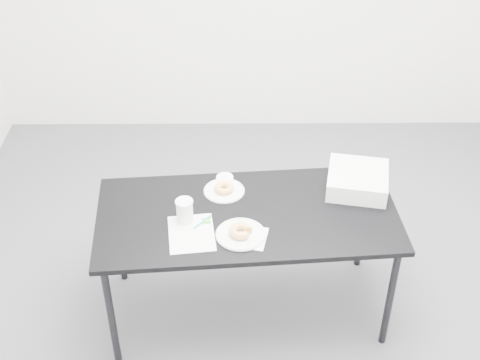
{
  "coord_description": "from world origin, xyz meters",
  "views": [
    {
      "loc": [
        -0.1,
        -2.84,
        3.02
      ],
      "look_at": [
        -0.08,
        0.02,
        0.88
      ],
      "focal_mm": 50.0,
      "sensor_mm": 36.0,
      "label": 1
    }
  ],
  "objects_px": {
    "coffee_cup": "(185,211)",
    "bakery_box": "(357,180)",
    "table": "(247,221)",
    "pen": "(202,222)",
    "scorecard": "(191,233)",
    "donut_near": "(241,231)",
    "donut_far": "(224,188)",
    "plate_far": "(224,191)",
    "plate_near": "(241,234)"
  },
  "relations": [
    {
      "from": "scorecard",
      "to": "coffee_cup",
      "type": "height_order",
      "value": "coffee_cup"
    },
    {
      "from": "donut_near",
      "to": "pen",
      "type": "bearing_deg",
      "value": 153.32
    },
    {
      "from": "donut_near",
      "to": "bakery_box",
      "type": "distance_m",
      "value": 0.77
    },
    {
      "from": "scorecard",
      "to": "bakery_box",
      "type": "bearing_deg",
      "value": 15.79
    },
    {
      "from": "plate_near",
      "to": "bakery_box",
      "type": "xyz_separation_m",
      "value": [
        0.65,
        0.4,
        0.05
      ]
    },
    {
      "from": "plate_far",
      "to": "coffee_cup",
      "type": "xyz_separation_m",
      "value": [
        -0.2,
        -0.25,
        0.06
      ]
    },
    {
      "from": "plate_near",
      "to": "donut_near",
      "type": "bearing_deg",
      "value": 0.0
    },
    {
      "from": "plate_far",
      "to": "coffee_cup",
      "type": "bearing_deg",
      "value": -128.98
    },
    {
      "from": "table",
      "to": "donut_near",
      "type": "xyz_separation_m",
      "value": [
        -0.04,
        -0.18,
        0.09
      ]
    },
    {
      "from": "table",
      "to": "scorecard",
      "type": "height_order",
      "value": "scorecard"
    },
    {
      "from": "bakery_box",
      "to": "scorecard",
      "type": "bearing_deg",
      "value": -146.46
    },
    {
      "from": "scorecard",
      "to": "plate_near",
      "type": "distance_m",
      "value": 0.25
    },
    {
      "from": "bakery_box",
      "to": "pen",
      "type": "bearing_deg",
      "value": -150.09
    },
    {
      "from": "plate_far",
      "to": "bakery_box",
      "type": "bearing_deg",
      "value": 1.88
    },
    {
      "from": "scorecard",
      "to": "donut_near",
      "type": "bearing_deg",
      "value": -10.53
    },
    {
      "from": "coffee_cup",
      "to": "bakery_box",
      "type": "distance_m",
      "value": 0.99
    },
    {
      "from": "donut_near",
      "to": "scorecard",
      "type": "bearing_deg",
      "value": 176.37
    },
    {
      "from": "coffee_cup",
      "to": "plate_far",
      "type": "bearing_deg",
      "value": 51.02
    },
    {
      "from": "scorecard",
      "to": "coffee_cup",
      "type": "relative_size",
      "value": 2.25
    },
    {
      "from": "bakery_box",
      "to": "coffee_cup",
      "type": "bearing_deg",
      "value": -152.97
    },
    {
      "from": "plate_near",
      "to": "bakery_box",
      "type": "bearing_deg",
      "value": 31.16
    },
    {
      "from": "pen",
      "to": "scorecard",
      "type": "bearing_deg",
      "value": -172.32
    },
    {
      "from": "table",
      "to": "coffee_cup",
      "type": "bearing_deg",
      "value": -174.74
    },
    {
      "from": "table",
      "to": "pen",
      "type": "xyz_separation_m",
      "value": [
        -0.24,
        -0.08,
        0.06
      ]
    },
    {
      "from": "pen",
      "to": "plate_far",
      "type": "height_order",
      "value": "pen"
    },
    {
      "from": "pen",
      "to": "donut_far",
      "type": "relative_size",
      "value": 1.28
    },
    {
      "from": "scorecard",
      "to": "coffee_cup",
      "type": "distance_m",
      "value": 0.13
    },
    {
      "from": "pen",
      "to": "donut_far",
      "type": "bearing_deg",
      "value": 17.84
    },
    {
      "from": "pen",
      "to": "donut_near",
      "type": "xyz_separation_m",
      "value": [
        0.2,
        -0.1,
        0.02
      ]
    },
    {
      "from": "table",
      "to": "donut_far",
      "type": "xyz_separation_m",
      "value": [
        -0.13,
        0.19,
        0.08
      ]
    },
    {
      "from": "table",
      "to": "plate_far",
      "type": "xyz_separation_m",
      "value": [
        -0.13,
        0.19,
        0.06
      ]
    },
    {
      "from": "plate_near",
      "to": "donut_near",
      "type": "height_order",
      "value": "donut_near"
    },
    {
      "from": "plate_far",
      "to": "plate_near",
      "type": "bearing_deg",
      "value": -76.49
    },
    {
      "from": "donut_far",
      "to": "scorecard",
      "type": "bearing_deg",
      "value": -114.84
    },
    {
      "from": "table",
      "to": "plate_far",
      "type": "distance_m",
      "value": 0.24
    },
    {
      "from": "scorecard",
      "to": "bakery_box",
      "type": "height_order",
      "value": "bakery_box"
    },
    {
      "from": "donut_far",
      "to": "bakery_box",
      "type": "height_order",
      "value": "bakery_box"
    },
    {
      "from": "pen",
      "to": "coffee_cup",
      "type": "height_order",
      "value": "coffee_cup"
    },
    {
      "from": "coffee_cup",
      "to": "bakery_box",
      "type": "xyz_separation_m",
      "value": [
        0.95,
        0.27,
        -0.01
      ]
    },
    {
      "from": "coffee_cup",
      "to": "bakery_box",
      "type": "relative_size",
      "value": 0.4
    },
    {
      "from": "table",
      "to": "plate_near",
      "type": "distance_m",
      "value": 0.19
    },
    {
      "from": "plate_far",
      "to": "bakery_box",
      "type": "relative_size",
      "value": 0.7
    },
    {
      "from": "donut_near",
      "to": "plate_far",
      "type": "height_order",
      "value": "donut_near"
    },
    {
      "from": "plate_near",
      "to": "coffee_cup",
      "type": "bearing_deg",
      "value": 157.45
    },
    {
      "from": "table",
      "to": "pen",
      "type": "bearing_deg",
      "value": -166.52
    },
    {
      "from": "donut_near",
      "to": "coffee_cup",
      "type": "height_order",
      "value": "coffee_cup"
    },
    {
      "from": "donut_near",
      "to": "plate_far",
      "type": "relative_size",
      "value": 0.53
    },
    {
      "from": "scorecard",
      "to": "pen",
      "type": "bearing_deg",
      "value": 50.68
    },
    {
      "from": "donut_near",
      "to": "bakery_box",
      "type": "xyz_separation_m",
      "value": [
        0.65,
        0.4,
        0.02
      ]
    },
    {
      "from": "table",
      "to": "donut_near",
      "type": "height_order",
      "value": "donut_near"
    }
  ]
}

